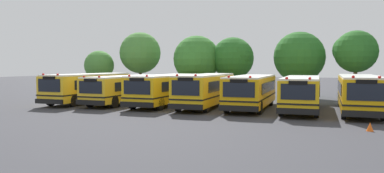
{
  "coord_description": "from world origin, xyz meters",
  "views": [
    {
      "loc": [
        8.99,
        -28.18,
        3.28
      ],
      "look_at": [
        -1.24,
        0.0,
        1.6
      ],
      "focal_mm": 34.84,
      "sensor_mm": 36.0,
      "label": 1
    }
  ],
  "objects_px": {
    "tree_1": "(141,53)",
    "tree_4": "(300,57)",
    "school_bus_4": "(251,91)",
    "traffic_cone": "(370,127)",
    "school_bus_2": "(166,88)",
    "tree_0": "(100,65)",
    "tree_2": "(196,59)",
    "school_bus_0": "(89,87)",
    "school_bus_5": "(301,92)",
    "school_bus_6": "(359,92)",
    "tree_3": "(234,58)",
    "tree_5": "(354,51)",
    "school_bus_3": "(206,89)",
    "school_bus_1": "(125,88)"
  },
  "relations": [
    {
      "from": "traffic_cone",
      "to": "school_bus_1",
      "type": "bearing_deg",
      "value": 157.11
    },
    {
      "from": "school_bus_1",
      "to": "school_bus_4",
      "type": "height_order",
      "value": "school_bus_4"
    },
    {
      "from": "school_bus_0",
      "to": "traffic_cone",
      "type": "xyz_separation_m",
      "value": [
        22.05,
        -7.6,
        -1.19
      ]
    },
    {
      "from": "tree_2",
      "to": "tree_0",
      "type": "bearing_deg",
      "value": -170.23
    },
    {
      "from": "school_bus_3",
      "to": "tree_3",
      "type": "relative_size",
      "value": 1.57
    },
    {
      "from": "school_bus_4",
      "to": "tree_5",
      "type": "distance_m",
      "value": 12.94
    },
    {
      "from": "school_bus_2",
      "to": "tree_0",
      "type": "xyz_separation_m",
      "value": [
        -11.5,
        7.6,
        1.98
      ]
    },
    {
      "from": "school_bus_0",
      "to": "tree_3",
      "type": "bearing_deg",
      "value": -135.04
    },
    {
      "from": "school_bus_0",
      "to": "school_bus_5",
      "type": "height_order",
      "value": "school_bus_0"
    },
    {
      "from": "school_bus_1",
      "to": "school_bus_6",
      "type": "bearing_deg",
      "value": -178.08
    },
    {
      "from": "school_bus_4",
      "to": "traffic_cone",
      "type": "relative_size",
      "value": 20.51
    },
    {
      "from": "tree_3",
      "to": "tree_4",
      "type": "bearing_deg",
      "value": 3.82
    },
    {
      "from": "school_bus_5",
      "to": "school_bus_6",
      "type": "relative_size",
      "value": 0.94
    },
    {
      "from": "school_bus_2",
      "to": "school_bus_5",
      "type": "height_order",
      "value": "school_bus_2"
    },
    {
      "from": "school_bus_6",
      "to": "tree_3",
      "type": "distance_m",
      "value": 15.42
    },
    {
      "from": "school_bus_0",
      "to": "school_bus_2",
      "type": "xyz_separation_m",
      "value": [
        7.37,
        0.3,
        -0.02
      ]
    },
    {
      "from": "school_bus_1",
      "to": "tree_2",
      "type": "height_order",
      "value": "tree_2"
    },
    {
      "from": "tree_3",
      "to": "traffic_cone",
      "type": "relative_size",
      "value": 13.94
    },
    {
      "from": "tree_0",
      "to": "tree_1",
      "type": "height_order",
      "value": "tree_1"
    },
    {
      "from": "school_bus_4",
      "to": "tree_0",
      "type": "height_order",
      "value": "tree_0"
    },
    {
      "from": "school_bus_4",
      "to": "tree_2",
      "type": "height_order",
      "value": "tree_2"
    },
    {
      "from": "school_bus_1",
      "to": "school_bus_3",
      "type": "relative_size",
      "value": 1.0
    },
    {
      "from": "school_bus_0",
      "to": "tree_5",
      "type": "relative_size",
      "value": 1.55
    },
    {
      "from": "traffic_cone",
      "to": "tree_3",
      "type": "bearing_deg",
      "value": 122.1
    },
    {
      "from": "school_bus_1",
      "to": "school_bus_5",
      "type": "distance_m",
      "value": 14.73
    },
    {
      "from": "tree_5",
      "to": "tree_4",
      "type": "bearing_deg",
      "value": 168.01
    },
    {
      "from": "school_bus_4",
      "to": "tree_1",
      "type": "distance_m",
      "value": 17.9
    },
    {
      "from": "school_bus_4",
      "to": "school_bus_6",
      "type": "xyz_separation_m",
      "value": [
        7.5,
        0.44,
        0.04
      ]
    },
    {
      "from": "tree_1",
      "to": "school_bus_0",
      "type": "bearing_deg",
      "value": -90.27
    },
    {
      "from": "school_bus_5",
      "to": "school_bus_6",
      "type": "height_order",
      "value": "school_bus_6"
    },
    {
      "from": "school_bus_1",
      "to": "school_bus_6",
      "type": "height_order",
      "value": "school_bus_6"
    },
    {
      "from": "school_bus_0",
      "to": "school_bus_4",
      "type": "bearing_deg",
      "value": -179.49
    },
    {
      "from": "school_bus_0",
      "to": "school_bus_4",
      "type": "height_order",
      "value": "school_bus_0"
    },
    {
      "from": "tree_0",
      "to": "tree_2",
      "type": "xyz_separation_m",
      "value": [
        10.85,
        1.87,
        0.64
      ]
    },
    {
      "from": "tree_0",
      "to": "tree_1",
      "type": "bearing_deg",
      "value": 24.93
    },
    {
      "from": "school_bus_0",
      "to": "tree_1",
      "type": "distance_m",
      "value": 10.37
    },
    {
      "from": "school_bus_1",
      "to": "school_bus_5",
      "type": "height_order",
      "value": "school_bus_5"
    },
    {
      "from": "school_bus_3",
      "to": "tree_2",
      "type": "bearing_deg",
      "value": -67.75
    },
    {
      "from": "school_bus_3",
      "to": "school_bus_5",
      "type": "relative_size",
      "value": 0.97
    },
    {
      "from": "school_bus_1",
      "to": "tree_2",
      "type": "relative_size",
      "value": 1.52
    },
    {
      "from": "school_bus_1",
      "to": "tree_2",
      "type": "distance_m",
      "value": 10.42
    },
    {
      "from": "tree_5",
      "to": "school_bus_2",
      "type": "bearing_deg",
      "value": -147.35
    },
    {
      "from": "tree_0",
      "to": "tree_4",
      "type": "distance_m",
      "value": 21.73
    },
    {
      "from": "tree_2",
      "to": "tree_4",
      "type": "height_order",
      "value": "tree_4"
    },
    {
      "from": "school_bus_4",
      "to": "tree_1",
      "type": "relative_size",
      "value": 1.31
    },
    {
      "from": "tree_3",
      "to": "school_bus_5",
      "type": "bearing_deg",
      "value": -54.07
    },
    {
      "from": "school_bus_2",
      "to": "tree_4",
      "type": "height_order",
      "value": "tree_4"
    },
    {
      "from": "school_bus_2",
      "to": "tree_5",
      "type": "xyz_separation_m",
      "value": [
        14.91,
        9.55,
        3.23
      ]
    },
    {
      "from": "tree_1",
      "to": "tree_4",
      "type": "xyz_separation_m",
      "value": [
        17.34,
        1.06,
        -0.54
      ]
    },
    {
      "from": "tree_4",
      "to": "tree_1",
      "type": "bearing_deg",
      "value": -176.52
    }
  ]
}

